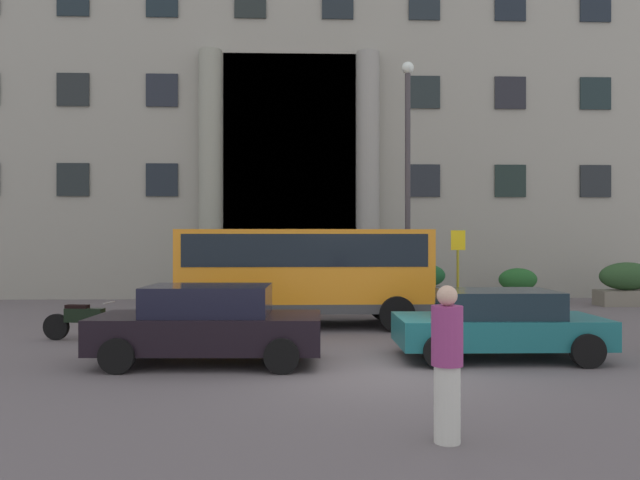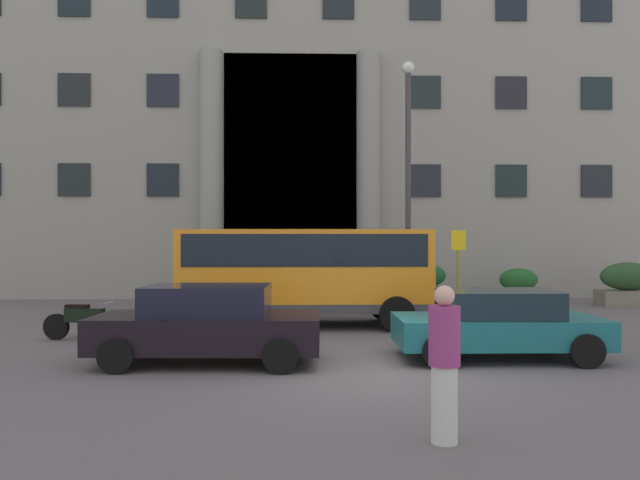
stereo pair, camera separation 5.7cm
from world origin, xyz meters
name	(u,v)px [view 2 (the right image)]	position (x,y,z in m)	size (l,w,h in m)	color
ground_plane	(380,373)	(0.00, 0.00, -0.06)	(80.00, 64.00, 0.12)	#5C5557
office_building_facade	(333,64)	(-0.01, 17.48, 10.60)	(34.35, 9.70, 21.22)	gray
orange_minibus	(305,268)	(-1.33, 5.50, 1.56)	(6.60, 2.64, 2.59)	orange
bus_stop_sign	(458,263)	(3.34, 7.48, 1.62)	(0.44, 0.08, 2.61)	olive
hedge_planter_entrance_left	(288,289)	(-1.90, 10.13, 0.63)	(1.71, 0.88, 1.31)	#6F6857
hedge_planter_west	(204,284)	(-4.94, 10.90, 0.75)	(1.53, 0.97, 1.56)	gray
hedge_planter_entrance_right	(628,285)	(10.07, 10.18, 0.74)	(2.10, 0.91, 1.53)	slate
hedge_planter_far_east	(426,285)	(3.02, 10.81, 0.70)	(1.52, 0.88, 1.46)	slate
hedge_planter_east	(519,287)	(6.40, 10.83, 0.63)	(1.46, 0.85, 1.30)	gray
parked_estate_mid	(498,323)	(2.42, 0.92, 0.69)	(3.95, 2.00, 1.33)	#186166
parked_sedan_second	(208,324)	(-3.16, 0.61, 0.74)	(4.24, 2.02, 1.46)	black
motorcycle_near_kerb	(83,320)	(-6.46, 3.32, 0.46)	(1.99, 0.59, 0.89)	black
motorcycle_far_end	(228,321)	(-3.09, 3.05, 0.46)	(2.05, 0.68, 0.89)	black
scooter_by_planter	(452,319)	(2.12, 3.36, 0.45)	(1.92, 0.64, 0.89)	black
pedestrian_man_crossing	(444,363)	(0.24, -3.89, 0.91)	(0.36, 0.36, 1.79)	beige
lamppost_plaza_centre	(408,167)	(2.02, 8.74, 4.69)	(0.40, 0.40, 8.11)	#3E383C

